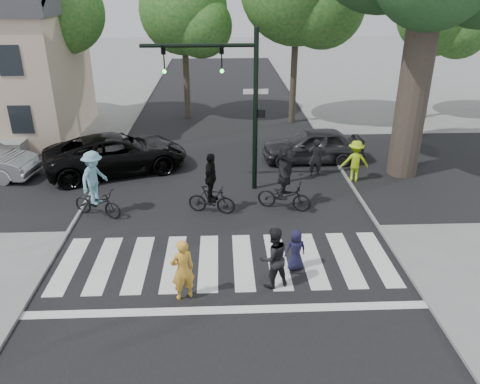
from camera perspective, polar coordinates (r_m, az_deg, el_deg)
The scene contains 19 objects.
ground at distance 12.87m, azimuth -1.69°, elevation -10.88°, with size 120.00×120.00×0.00m, color gray.
road_stem at distance 17.19m, azimuth -1.95°, elevation -1.21°, with size 10.00×70.00×0.01m, color black.
road_cross at distance 19.94m, azimuth -2.05°, elevation 2.51°, with size 70.00×10.00×0.01m, color black.
curb_left at distance 17.88m, azimuth -18.36°, elevation -1.32°, with size 0.10×70.00×0.10m, color gray.
curb_right at distance 17.92m, azimuth 14.41°, elevation -0.75°, with size 0.10×70.00×0.10m, color gray.
crosswalk at distance 13.41m, azimuth -1.73°, elevation -9.22°, with size 10.00×3.85×0.01m.
traffic_signal at distance 17.08m, azimuth -0.97°, elevation 12.46°, with size 4.45×0.29×6.00m.
bg_tree_2 at distance 27.23m, azimuth -6.39°, elevation 20.76°, with size 5.04×4.80×8.40m.
bg_tree_4 at distance 29.40m, azimuth 23.68°, elevation 18.98°, with size 4.83×4.60×8.15m.
pedestrian_woman at distance 11.91m, azimuth -7.01°, elevation -9.40°, with size 0.61×0.40×1.68m, color #F6AF35.
pedestrian_child at distance 13.15m, azimuth 6.79°, elevation -7.03°, with size 0.60×0.39×1.22m, color #191836.
pedestrian_adult at distance 12.29m, azimuth 4.07°, elevation -8.00°, with size 0.83×0.65×1.72m, color black.
cyclist_left at distance 16.52m, azimuth -17.21°, elevation 0.39°, with size 1.95×1.38×2.35m.
cyclist_mid at distance 16.07m, azimuth -3.53°, elevation 0.35°, with size 1.74×1.09×2.19m.
cyclist_right at distance 16.32m, azimuth 5.49°, elevation 1.39°, with size 2.03×1.88×2.43m.
car_suv at distance 20.36m, azimuth -14.79°, elevation 4.57°, with size 2.69×5.82×1.62m, color black.
car_grey at distance 21.13m, azimuth 8.83°, elevation 5.67°, with size 1.79×4.45×1.52m, color #2D2C2F.
bystander_hivis at distance 19.28m, azimuth 13.85°, elevation 3.69°, with size 1.09×0.63×1.69m, color #B4E317.
bystander_dark at distance 19.49m, azimuth 9.17°, elevation 4.16°, with size 0.58×0.38×1.59m, color black.
Camera 1 is at (-0.08, -10.51, 7.42)m, focal length 35.00 mm.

